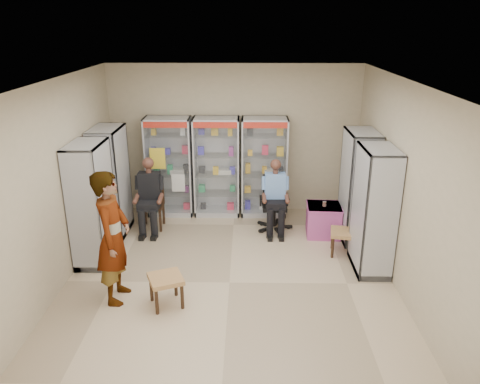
{
  "coord_description": "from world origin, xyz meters",
  "views": [
    {
      "loc": [
        0.26,
        -6.22,
        3.77
      ],
      "look_at": [
        0.15,
        0.7,
        1.22
      ],
      "focal_mm": 35.0,
      "sensor_mm": 36.0,
      "label": 1
    }
  ],
  "objects_px": {
    "cabinet_back_right": "(264,167)",
    "pink_trunk": "(323,220)",
    "woven_stool_a": "(343,242)",
    "cabinet_back_mid": "(217,167)",
    "standing_man": "(113,237)",
    "cabinet_right_far": "(358,187)",
    "seated_shopkeeper": "(275,198)",
    "woven_stool_b": "(166,291)",
    "cabinet_back_left": "(170,167)",
    "cabinet_right_near": "(374,211)",
    "cabinet_left_far": "(111,182)",
    "cabinet_left_near": "(92,204)",
    "wooden_chair": "(152,205)",
    "office_chair": "(274,204)"
  },
  "relations": [
    {
      "from": "cabinet_back_right",
      "to": "pink_trunk",
      "type": "bearing_deg",
      "value": -42.56
    },
    {
      "from": "woven_stool_a",
      "to": "cabinet_back_mid",
      "type": "bearing_deg",
      "value": 142.04
    },
    {
      "from": "cabinet_back_mid",
      "to": "standing_man",
      "type": "height_order",
      "value": "cabinet_back_mid"
    },
    {
      "from": "cabinet_right_far",
      "to": "seated_shopkeeper",
      "type": "height_order",
      "value": "cabinet_right_far"
    },
    {
      "from": "cabinet_back_mid",
      "to": "pink_trunk",
      "type": "height_order",
      "value": "cabinet_back_mid"
    },
    {
      "from": "cabinet_back_mid",
      "to": "woven_stool_b",
      "type": "relative_size",
      "value": 4.51
    },
    {
      "from": "cabinet_right_far",
      "to": "seated_shopkeeper",
      "type": "distance_m",
      "value": 1.53
    },
    {
      "from": "cabinet_back_left",
      "to": "woven_stool_a",
      "type": "relative_size",
      "value": 4.67
    },
    {
      "from": "cabinet_right_near",
      "to": "standing_man",
      "type": "bearing_deg",
      "value": 103.74
    },
    {
      "from": "cabinet_back_right",
      "to": "cabinet_left_far",
      "type": "distance_m",
      "value": 2.98
    },
    {
      "from": "cabinet_left_far",
      "to": "seated_shopkeeper",
      "type": "bearing_deg",
      "value": 92.51
    },
    {
      "from": "seated_shopkeeper",
      "to": "pink_trunk",
      "type": "relative_size",
      "value": 2.18
    },
    {
      "from": "cabinet_right_near",
      "to": "pink_trunk",
      "type": "height_order",
      "value": "cabinet_right_near"
    },
    {
      "from": "cabinet_right_far",
      "to": "cabinet_left_near",
      "type": "xyz_separation_m",
      "value": [
        -4.46,
        -0.9,
        0.0
      ]
    },
    {
      "from": "pink_trunk",
      "to": "standing_man",
      "type": "relative_size",
      "value": 0.31
    },
    {
      "from": "cabinet_right_near",
      "to": "seated_shopkeeper",
      "type": "height_order",
      "value": "cabinet_right_near"
    },
    {
      "from": "cabinet_left_near",
      "to": "standing_man",
      "type": "height_order",
      "value": "cabinet_left_near"
    },
    {
      "from": "cabinet_back_left",
      "to": "cabinet_right_near",
      "type": "bearing_deg",
      "value": -32.28
    },
    {
      "from": "pink_trunk",
      "to": "seated_shopkeeper",
      "type": "bearing_deg",
      "value": 167.93
    },
    {
      "from": "wooden_chair",
      "to": "woven_stool_a",
      "type": "bearing_deg",
      "value": -16.55
    },
    {
      "from": "cabinet_back_left",
      "to": "cabinet_right_far",
      "type": "xyz_separation_m",
      "value": [
        3.53,
        -1.13,
        0.0
      ]
    },
    {
      "from": "office_chair",
      "to": "cabinet_back_left",
      "type": "bearing_deg",
      "value": 159.0
    },
    {
      "from": "cabinet_back_left",
      "to": "woven_stool_a",
      "type": "xyz_separation_m",
      "value": [
        3.2,
        -1.76,
        -0.79
      ]
    },
    {
      "from": "cabinet_back_right",
      "to": "cabinet_right_far",
      "type": "height_order",
      "value": "same"
    },
    {
      "from": "cabinet_left_near",
      "to": "wooden_chair",
      "type": "xyz_separation_m",
      "value": [
        0.68,
        1.3,
        -0.53
      ]
    },
    {
      "from": "cabinet_right_near",
      "to": "wooden_chair",
      "type": "xyz_separation_m",
      "value": [
        -3.78,
        1.5,
        -0.53
      ]
    },
    {
      "from": "cabinet_left_far",
      "to": "seated_shopkeeper",
      "type": "distance_m",
      "value": 3.03
    },
    {
      "from": "seated_shopkeeper",
      "to": "woven_stool_b",
      "type": "xyz_separation_m",
      "value": [
        -1.64,
        -2.53,
        -0.44
      ]
    },
    {
      "from": "cabinet_right_far",
      "to": "cabinet_back_left",
      "type": "bearing_deg",
      "value": 72.25
    },
    {
      "from": "cabinet_back_right",
      "to": "woven_stool_b",
      "type": "xyz_separation_m",
      "value": [
        -1.46,
        -3.32,
        -0.78
      ]
    },
    {
      "from": "cabinet_back_mid",
      "to": "cabinet_right_far",
      "type": "distance_m",
      "value": 2.82
    },
    {
      "from": "cabinet_right_near",
      "to": "wooden_chair",
      "type": "relative_size",
      "value": 2.13
    },
    {
      "from": "cabinet_left_far",
      "to": "standing_man",
      "type": "xyz_separation_m",
      "value": [
        0.65,
        -2.23,
        -0.04
      ]
    },
    {
      "from": "cabinet_left_far",
      "to": "pink_trunk",
      "type": "bearing_deg",
      "value": 89.11
    },
    {
      "from": "woven_stool_a",
      "to": "wooden_chair",
      "type": "bearing_deg",
      "value": 163.45
    },
    {
      "from": "cabinet_right_far",
      "to": "cabinet_left_near",
      "type": "bearing_deg",
      "value": 101.41
    },
    {
      "from": "cabinet_back_left",
      "to": "standing_man",
      "type": "relative_size",
      "value": 1.04
    },
    {
      "from": "cabinet_left_near",
      "to": "woven_stool_a",
      "type": "distance_m",
      "value": 4.21
    },
    {
      "from": "office_chair",
      "to": "woven_stool_a",
      "type": "relative_size",
      "value": 2.42
    },
    {
      "from": "cabinet_right_near",
      "to": "cabinet_left_near",
      "type": "relative_size",
      "value": 1.0
    },
    {
      "from": "standing_man",
      "to": "cabinet_back_left",
      "type": "bearing_deg",
      "value": -3.9
    },
    {
      "from": "cabinet_back_left",
      "to": "cabinet_back_mid",
      "type": "height_order",
      "value": "same"
    },
    {
      "from": "office_chair",
      "to": "woven_stool_a",
      "type": "distance_m",
      "value": 1.54
    },
    {
      "from": "cabinet_right_near",
      "to": "standing_man",
      "type": "distance_m",
      "value": 3.92
    },
    {
      "from": "cabinet_back_right",
      "to": "woven_stool_a",
      "type": "bearing_deg",
      "value": -53.47
    },
    {
      "from": "cabinet_back_right",
      "to": "office_chair",
      "type": "relative_size",
      "value": 1.93
    },
    {
      "from": "cabinet_back_mid",
      "to": "cabinet_back_right",
      "type": "bearing_deg",
      "value": 0.0
    },
    {
      "from": "seated_shopkeeper",
      "to": "woven_stool_b",
      "type": "height_order",
      "value": "seated_shopkeeper"
    },
    {
      "from": "cabinet_right_far",
      "to": "standing_man",
      "type": "xyz_separation_m",
      "value": [
        -3.81,
        -2.03,
        -0.04
      ]
    },
    {
      "from": "seated_shopkeeper",
      "to": "standing_man",
      "type": "distance_m",
      "value": 3.35
    }
  ]
}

